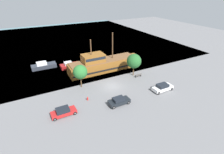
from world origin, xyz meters
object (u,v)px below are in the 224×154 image
parked_car_curb_rear (63,112)px  moored_boat_dockside (44,66)px  parked_car_curb_mid (163,87)px  bench_promenade_east (138,75)px  moored_boat_outer (70,65)px  pirate_ship (102,64)px  parked_car_curb_front (119,101)px  fire_hydrant (88,99)px

parked_car_curb_rear → moored_boat_dockside: bearing=89.4°
parked_car_curb_rear → parked_car_curb_mid: bearing=-5.1°
parked_car_curb_rear → bench_promenade_east: (20.23, 5.91, -0.27)m
moored_boat_outer → parked_car_curb_mid: (14.27, -21.69, 0.13)m
pirate_ship → bench_promenade_east: 10.07m
moored_boat_dockside → parked_car_curb_rear: 22.84m
parked_car_curb_front → parked_car_curb_mid: bearing=-0.2°
fire_hydrant → parked_car_curb_mid: bearing=-14.8°
moored_boat_outer → fire_hydrant: size_ratio=6.71×
pirate_ship → fire_hydrant: bearing=-127.3°
parked_car_curb_rear → fire_hydrant: parked_car_curb_rear is taller
moored_boat_dockside → parked_car_curb_mid: bearing=-50.0°
pirate_ship → parked_car_curb_front: size_ratio=4.80×
parked_car_curb_rear → moored_boat_outer: bearing=71.3°
moored_boat_outer → fire_hydrant: (-1.39, -17.56, -0.22)m
pirate_ship → parked_car_curb_rear: bearing=-135.7°
parked_car_curb_mid → bench_promenade_east: bearing=95.6°
pirate_ship → fire_hydrant: pirate_ship is taller
parked_car_curb_rear → bench_promenade_east: bearing=16.3°
parked_car_curb_front → bench_promenade_east: (10.10, 7.75, -0.30)m
moored_boat_outer → parked_car_curb_rear: bearing=-108.7°
pirate_ship → parked_car_curb_mid: size_ratio=4.33×
parked_car_curb_mid → parked_car_curb_rear: (-21.00, 1.87, -0.06)m
pirate_ship → moored_boat_outer: (-7.33, 6.09, -1.22)m
pirate_ship → parked_car_curb_front: 16.10m
parked_car_curb_mid → parked_car_curb_rear: parked_car_curb_mid is taller
parked_car_curb_mid → fire_hydrant: 16.21m
bench_promenade_east → pirate_ship: bearing=128.3°
parked_car_curb_rear → fire_hydrant: 5.80m
moored_boat_dockside → bench_promenade_east: (19.99, -16.93, -0.26)m
moored_boat_dockside → parked_car_curb_front: size_ratio=1.57×
moored_boat_dockside → bench_promenade_east: bearing=-40.3°
fire_hydrant → pirate_ship: bearing=52.7°
moored_boat_dockside → moored_boat_outer: moored_boat_dockside is taller
moored_boat_outer → parked_car_curb_rear: (-6.72, -19.82, 0.07)m
parked_car_curb_front → parked_car_curb_mid: (10.87, -0.03, 0.02)m
moored_boat_outer → pirate_ship: bearing=-39.7°
parked_car_curb_front → fire_hydrant: 6.32m
pirate_ship → parked_car_curb_front: (-3.93, -15.58, -1.12)m
parked_car_curb_mid → fire_hydrant: (-15.66, 4.14, -0.35)m
moored_boat_dockside → fire_hydrant: size_ratio=8.55×
pirate_ship → moored_boat_outer: bearing=140.3°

